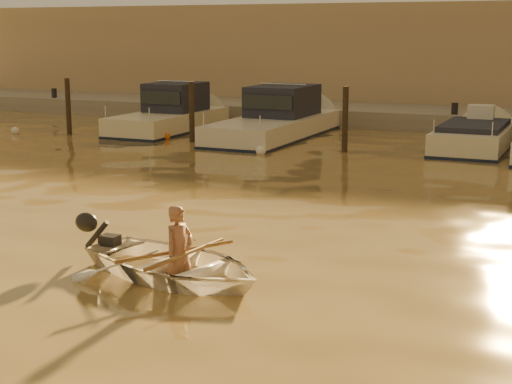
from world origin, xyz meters
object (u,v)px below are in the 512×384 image
at_px(moored_boat_1, 168,114).
at_px(waterfront_building, 439,59).
at_px(dinghy, 175,264).
at_px(moored_boat_2, 275,119).
at_px(moored_boat_3, 475,142).
at_px(person, 179,253).

relative_size(moored_boat_1, waterfront_building, 0.14).
bearing_deg(moored_boat_1, dinghy, -59.50).
xyz_separation_m(moored_boat_1, waterfront_building, (7.68, 11.00, 1.77)).
distance_m(moored_boat_2, moored_boat_3, 6.80).
bearing_deg(moored_boat_3, waterfront_building, 106.97).
relative_size(moored_boat_1, moored_boat_2, 0.81).
bearing_deg(person, dinghy, 90.00).
bearing_deg(person, moored_boat_1, 46.16).
distance_m(dinghy, moored_boat_3, 15.36).
xyz_separation_m(dinghy, waterfront_building, (-1.29, 26.22, 2.19)).
height_order(dinghy, moored_boat_2, moored_boat_2).
height_order(moored_boat_2, moored_boat_3, moored_boat_2).
distance_m(dinghy, moored_boat_2, 15.94).
bearing_deg(dinghy, person, -90.00).
bearing_deg(moored_boat_3, dinghy, -97.74).
relative_size(moored_boat_1, moored_boat_3, 1.10).
distance_m(moored_boat_1, moored_boat_3, 11.04).
bearing_deg(moored_boat_3, person, -97.38).
xyz_separation_m(person, moored_boat_3, (1.97, 15.25, -0.18)).
distance_m(dinghy, moored_boat_1, 17.67).
xyz_separation_m(dinghy, moored_boat_1, (-8.97, 15.22, 0.42)).
bearing_deg(moored_boat_3, moored_boat_2, 180.00).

